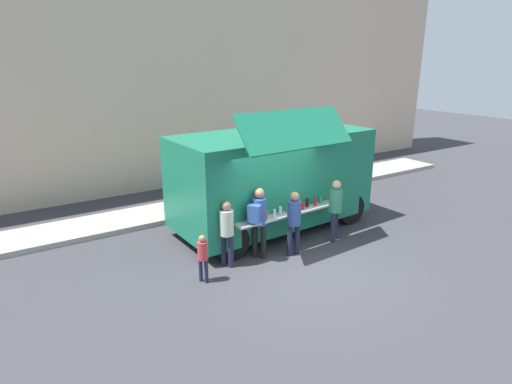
{
  "coord_description": "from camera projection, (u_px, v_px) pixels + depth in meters",
  "views": [
    {
      "loc": [
        -5.67,
        -6.96,
        4.63
      ],
      "look_at": [
        -0.03,
        1.89,
        1.3
      ],
      "focal_mm": 29.45,
      "sensor_mm": 36.0,
      "label": 1
    }
  ],
  "objects": [
    {
      "name": "child_near_queue",
      "position": [
        203.0,
        254.0,
        8.95
      ],
      "size": [
        0.22,
        0.22,
        1.1
      ],
      "rotation": [
        0.0,
        0.0,
        0.53
      ],
      "color": "#1E223A",
      "rests_on": "ground"
    },
    {
      "name": "customer_rear_waiting",
      "position": [
        227.0,
        228.0,
        9.56
      ],
      "size": [
        0.33,
        0.33,
        1.6
      ],
      "rotation": [
        0.0,
        0.0,
        0.43
      ],
      "color": "#1E213A",
      "rests_on": "ground"
    },
    {
      "name": "customer_mid_with_backpack",
      "position": [
        258.0,
        216.0,
        9.91
      ],
      "size": [
        0.57,
        0.51,
        1.77
      ],
      "rotation": [
        0.0,
        0.0,
        0.6
      ],
      "color": "black",
      "rests_on": "ground"
    },
    {
      "name": "customer_extra_browsing",
      "position": [
        335.0,
        205.0,
        10.94
      ],
      "size": [
        0.34,
        0.34,
        1.67
      ],
      "rotation": [
        0.0,
        0.0,
        2.06
      ],
      "color": "#20253A",
      "rests_on": "ground"
    },
    {
      "name": "ground_plane",
      "position": [
        300.0,
        265.0,
        9.9
      ],
      "size": [
        60.0,
        60.0,
        0.0
      ],
      "primitive_type": "plane",
      "color": "#38383D"
    },
    {
      "name": "trash_bin",
      "position": [
        332.0,
        174.0,
        16.1
      ],
      "size": [
        0.6,
        0.6,
        0.87
      ],
      "primitive_type": "cylinder",
      "color": "#2D5F3A",
      "rests_on": "ground"
    },
    {
      "name": "curb_strip",
      "position": [
        107.0,
        224.0,
        12.15
      ],
      "size": [
        28.0,
        1.6,
        0.15
      ],
      "primitive_type": "cube",
      "color": "#9E998E",
      "rests_on": "ground"
    },
    {
      "name": "building_behind",
      "position": [
        95.0,
        68.0,
        14.51
      ],
      "size": [
        32.0,
        2.4,
        8.66
      ],
      "primitive_type": "cube",
      "color": "beige",
      "rests_on": "ground"
    },
    {
      "name": "customer_front_ordering",
      "position": [
        294.0,
        218.0,
        10.12
      ],
      "size": [
        0.34,
        0.33,
        1.63
      ],
      "rotation": [
        0.0,
        0.0,
        1.48
      ],
      "color": "#1E213B",
      "rests_on": "ground"
    },
    {
      "name": "food_truck_main",
      "position": [
        273.0,
        177.0,
        11.67
      ],
      "size": [
        5.6,
        3.39,
        3.5
      ],
      "rotation": [
        0.0,
        0.0,
        0.05
      ],
      "color": "#187452",
      "rests_on": "ground"
    }
  ]
}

